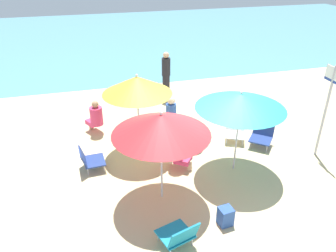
{
  "coord_description": "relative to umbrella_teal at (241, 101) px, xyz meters",
  "views": [
    {
      "loc": [
        -2.58,
        -5.94,
        4.52
      ],
      "look_at": [
        -0.69,
        1.0,
        0.7
      ],
      "focal_mm": 35.8,
      "sensor_mm": 36.0,
      "label": 1
    }
  ],
  "objects": [
    {
      "name": "beach_chair_d",
      "position": [
        -1.9,
        -1.9,
        -1.41
      ],
      "size": [
        0.7,
        0.73,
        0.61
      ],
      "rotation": [
        0.0,
        0.0,
        1.86
      ],
      "color": "teal",
      "rests_on": "ground_plane"
    },
    {
      "name": "beach_chair_c",
      "position": [
        0.61,
        1.25,
        -1.43
      ],
      "size": [
        0.71,
        0.76,
        0.59
      ],
      "rotation": [
        0.0,
        0.0,
        -2.02
      ],
      "color": "white",
      "rests_on": "ground_plane"
    },
    {
      "name": "umbrella_yellow",
      "position": [
        -1.94,
        1.39,
        0.03
      ],
      "size": [
        1.64,
        1.64,
        2.01
      ],
      "color": "silver",
      "rests_on": "ground_plane"
    },
    {
      "name": "beach_chair_a",
      "position": [
        -3.2,
        0.85,
        -1.44
      ],
      "size": [
        0.57,
        0.57,
        0.53
      ],
      "rotation": [
        0.0,
        0.0,
        0.06
      ],
      "color": "navy",
      "rests_on": "ground_plane"
    },
    {
      "name": "person_a",
      "position": [
        -0.85,
        2.31,
        -1.25
      ],
      "size": [
        0.34,
        0.55,
        0.92
      ],
      "rotation": [
        0.0,
        0.0,
        4.59
      ],
      "color": "#2D519E",
      "rests_on": "ground_plane"
    },
    {
      "name": "beach_bag",
      "position": [
        -0.91,
        -1.58,
        -1.53
      ],
      "size": [
        0.28,
        0.26,
        0.36
      ],
      "primitive_type": "cube",
      "rotation": [
        0.0,
        0.0,
        0.12
      ],
      "color": "#2D519E",
      "rests_on": "ground_plane"
    },
    {
      "name": "swim_ring",
      "position": [
        -0.67,
        1.05,
        -1.65
      ],
      "size": [
        0.59,
        0.59,
        0.12
      ],
      "primitive_type": "torus",
      "color": "#238CD8",
      "rests_on": "ground_plane"
    },
    {
      "name": "warning_sign",
      "position": [
        2.22,
        0.03,
        -0.21
      ],
      "size": [
        0.06,
        0.54,
        2.28
      ],
      "rotation": [
        0.0,
        0.0,
        -0.02
      ],
      "color": "#ADADB2",
      "rests_on": "ground_plane"
    },
    {
      "name": "person_c",
      "position": [
        -2.91,
        2.58,
        -1.22
      ],
      "size": [
        0.49,
        0.57,
        0.96
      ],
      "rotation": [
        0.0,
        0.0,
        2.07
      ],
      "color": "#DB3866",
      "rests_on": "ground_plane"
    },
    {
      "name": "beach_chair_b",
      "position": [
        1.15,
        0.8,
        -1.42
      ],
      "size": [
        0.8,
        0.8,
        0.58
      ],
      "rotation": [
        0.0,
        0.0,
        -2.29
      ],
      "color": "navy",
      "rests_on": "ground_plane"
    },
    {
      "name": "person_b",
      "position": [
        -1.24,
        0.41,
        -1.23
      ],
      "size": [
        0.57,
        0.53,
        0.96
      ],
      "rotation": [
        0.0,
        0.0,
        5.64
      ],
      "color": "#DB3866",
      "rests_on": "ground_plane"
    },
    {
      "name": "person_d",
      "position": [
        -0.45,
        4.37,
        -0.89
      ],
      "size": [
        0.28,
        0.28,
        1.61
      ],
      "rotation": [
        0.0,
        0.0,
        1.08
      ],
      "color": "black",
      "rests_on": "ground_plane"
    },
    {
      "name": "umbrella_teal",
      "position": [
        0.0,
        0.0,
        0.0
      ],
      "size": [
        1.92,
        1.92,
        1.94
      ],
      "color": "silver",
      "rests_on": "ground_plane"
    },
    {
      "name": "ground_plane",
      "position": [
        -0.57,
        0.15,
        -1.71
      ],
      "size": [
        40.0,
        40.0,
        0.0
      ],
      "primitive_type": "plane",
      "color": "#D3BC8C"
    },
    {
      "name": "umbrella_red",
      "position": [
        -1.85,
        -0.53,
        -0.03
      ],
      "size": [
        1.87,
        1.87,
        1.95
      ],
      "color": "silver",
      "rests_on": "ground_plane"
    },
    {
      "name": "sea_water",
      "position": [
        -0.57,
        13.85,
        -1.71
      ],
      "size": [
        40.0,
        16.0,
        0.01
      ],
      "primitive_type": "cube",
      "color": "#5693A3",
      "rests_on": "ground_plane"
    }
  ]
}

